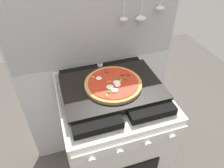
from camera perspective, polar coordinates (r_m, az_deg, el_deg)
kitchen_backsplash at (r=1.49m, az=-3.86°, el=3.61°), size 1.10×0.09×1.55m
stove at (r=1.50m, az=0.02°, el=-14.28°), size 0.60×0.64×0.90m
baking_tray at (r=1.16m, az=0.00°, el=-0.69°), size 0.54×0.38×0.02m
pizza_left at (r=1.15m, az=0.29°, el=0.13°), size 0.31×0.31×0.03m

